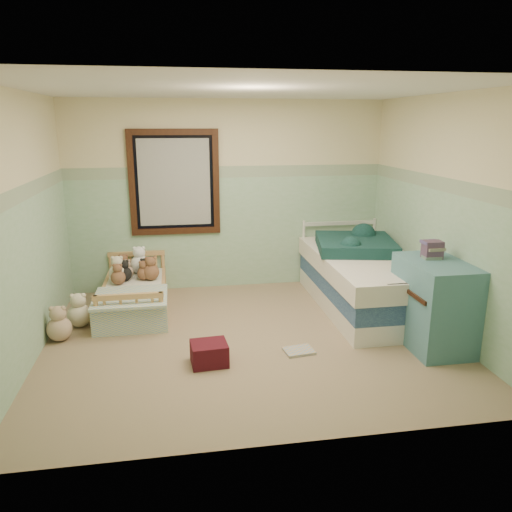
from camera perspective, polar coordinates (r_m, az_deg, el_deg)
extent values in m
cube|color=#7A694D|center=(5.30, -0.85, -9.56)|extent=(4.20, 3.60, 0.02)
cube|color=silver|center=(4.82, -0.98, 18.78)|extent=(4.20, 3.60, 0.02)
cube|color=beige|center=(6.67, -3.24, 6.89)|extent=(4.20, 0.04, 2.50)
cube|color=beige|center=(3.19, 3.92, -2.27)|extent=(4.20, 0.04, 2.50)
cube|color=beige|center=(5.05, -25.23, 2.80)|extent=(0.04, 3.60, 2.50)
cube|color=beige|center=(5.61, 20.87, 4.36)|extent=(0.04, 3.60, 2.50)
cube|color=#82AE86|center=(6.74, -3.16, 2.66)|extent=(4.20, 0.01, 1.50)
cube|color=#436B4D|center=(6.61, -3.26, 9.66)|extent=(4.20, 0.01, 0.15)
cube|color=black|center=(6.56, -9.37, 8.34)|extent=(1.16, 0.06, 1.36)
cube|color=beige|center=(6.57, -9.37, 8.35)|extent=(0.92, 0.01, 1.12)
cube|color=#AA7445|center=(6.20, -13.79, -5.19)|extent=(0.74, 1.48, 0.19)
cube|color=white|center=(6.15, -13.88, -3.84)|extent=(0.68, 1.41, 0.12)
cube|color=#6F9CD0|center=(5.70, -14.25, -4.61)|extent=(0.80, 0.74, 0.03)
sphere|color=brown|center=(6.60, -14.96, -1.27)|extent=(0.18, 0.18, 0.18)
sphere|color=white|center=(6.57, -13.24, -0.93)|extent=(0.24, 0.24, 0.24)
sphere|color=tan|center=(6.38, -14.68, -1.84)|extent=(0.17, 0.17, 0.17)
sphere|color=black|center=(6.37, -12.62, -1.77)|extent=(0.16, 0.16, 0.16)
sphere|color=beige|center=(5.88, -19.67, -6.45)|extent=(0.26, 0.26, 0.26)
sphere|color=tan|center=(5.59, -21.71, -7.81)|extent=(0.26, 0.26, 0.26)
cube|color=white|center=(6.24, 12.47, -4.85)|extent=(1.09, 2.18, 0.22)
cube|color=navy|center=(6.17, 12.58, -2.92)|extent=(1.09, 2.18, 0.22)
cube|color=beige|center=(6.11, 12.70, -0.96)|extent=(1.13, 2.22, 0.22)
cube|color=black|center=(6.31, 11.37, 1.33)|extent=(1.11, 1.15, 0.14)
cube|color=teal|center=(5.29, 19.80, -5.23)|extent=(0.55, 0.88, 0.88)
cube|color=brown|center=(5.25, 19.66, 0.69)|extent=(0.19, 0.15, 0.18)
cube|color=maroon|center=(4.76, -5.41, -11.11)|extent=(0.36, 0.32, 0.21)
cube|color=gold|center=(5.01, 4.95, -10.83)|extent=(0.31, 0.25, 0.03)
sphere|color=black|center=(6.42, -12.66, -1.63)|extent=(0.16, 0.16, 0.16)
sphere|color=black|center=(6.31, -14.90, -2.00)|extent=(0.18, 0.18, 0.18)
sphere|color=brown|center=(6.27, -12.00, -1.82)|extent=(0.20, 0.20, 0.20)
sphere|color=brown|center=(6.29, -12.78, -1.97)|extent=(0.17, 0.17, 0.17)
sphere|color=beige|center=(6.31, -15.63, -1.88)|extent=(0.22, 0.22, 0.22)
sphere|color=brown|center=(6.19, -15.60, -2.40)|extent=(0.18, 0.18, 0.18)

